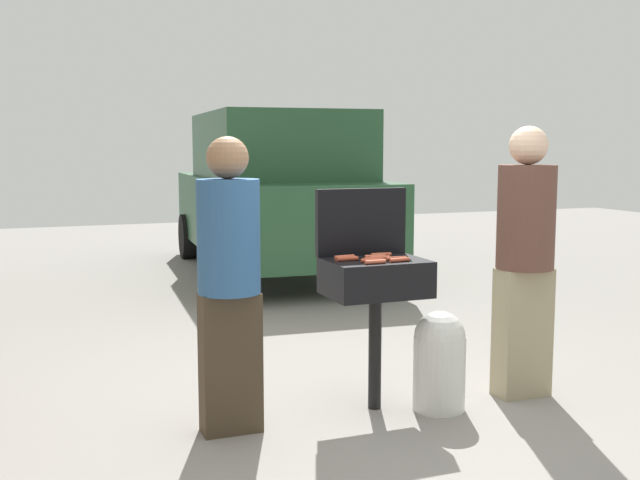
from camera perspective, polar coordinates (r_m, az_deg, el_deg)
name	(u,v)px	position (r m, az deg, el deg)	size (l,w,h in m)	color
ground_plane	(377,410)	(4.81, 4.32, -12.58)	(24.00, 24.00, 0.00)	gray
bbq_grill	(375,283)	(4.64, 4.14, -3.23)	(0.60, 0.44, 0.93)	black
grill_lid_open	(361,222)	(4.79, 3.06, 1.37)	(0.60, 0.05, 0.42)	black
hot_dog_0	(348,259)	(4.56, 2.08, -1.42)	(0.03, 0.03, 0.13)	#AD4228
hot_dog_1	(375,262)	(4.45, 4.15, -1.65)	(0.03, 0.03, 0.13)	#C6593D
hot_dog_2	(381,255)	(4.74, 4.60, -1.10)	(0.03, 0.03, 0.13)	#B74C33
hot_dog_3	(372,260)	(4.50, 3.88, -1.53)	(0.03, 0.03, 0.13)	#AD4228
hot_dog_4	(399,260)	(4.54, 5.96, -1.49)	(0.03, 0.03, 0.13)	#B74C33
hot_dog_5	(396,258)	(4.59, 5.71, -1.38)	(0.03, 0.03, 0.13)	#C6593D
hot_dog_6	(345,258)	(4.58, 1.91, -1.37)	(0.03, 0.03, 0.13)	#AD4228
hot_dog_7	(375,257)	(4.65, 4.15, -1.25)	(0.03, 0.03, 0.13)	#C6593D
hot_dog_8	(374,259)	(4.56, 4.05, -1.43)	(0.03, 0.03, 0.13)	#AD4228
hot_dog_9	(344,257)	(4.63, 1.84, -1.29)	(0.03, 0.03, 0.13)	#C6593D
hot_dog_10	(380,258)	(4.60, 4.48, -1.35)	(0.03, 0.03, 0.13)	#C6593D
propane_tank	(439,359)	(4.77, 8.93, -8.77)	(0.32, 0.32, 0.62)	silver
person_left	(229,274)	(4.26, -6.82, -2.57)	(0.35, 0.35, 1.67)	#3F3323
person_right	(525,252)	(5.03, 15.10, -0.85)	(0.37, 0.37, 1.74)	gray
parked_minivan	(276,193)	(9.68, -3.33, 3.56)	(2.26, 4.51, 2.02)	#234C2D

